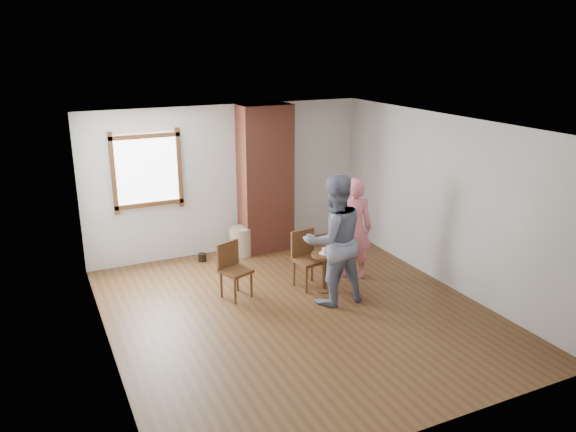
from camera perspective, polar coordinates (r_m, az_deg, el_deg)
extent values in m
plane|color=brown|center=(7.95, 0.94, -9.73)|extent=(5.50, 5.50, 0.00)
cube|color=silver|center=(9.89, -6.09, 3.71)|extent=(5.00, 0.04, 2.60)
cube|color=silver|center=(6.78, -18.35, -3.57)|extent=(0.04, 5.50, 2.60)
cube|color=silver|center=(8.80, 15.76, 1.41)|extent=(0.04, 5.50, 2.60)
cube|color=white|center=(7.15, 1.05, 9.16)|extent=(5.00, 5.50, 0.04)
cube|color=brown|center=(9.43, -14.13, 4.48)|extent=(1.14, 0.06, 1.34)
cube|color=white|center=(9.45, -14.15, 4.50)|extent=(1.00, 0.02, 1.20)
cube|color=#964A35|center=(9.88, -2.31, 3.77)|extent=(0.90, 0.50, 2.60)
cylinder|color=tan|center=(9.90, -4.81, -2.57)|extent=(0.41, 0.41, 0.51)
cylinder|color=black|center=(9.76, -8.70, -4.18)|extent=(0.16, 0.16, 0.14)
cube|color=brown|center=(8.24, -5.31, -5.61)|extent=(0.50, 0.50, 0.05)
cylinder|color=brown|center=(8.13, -5.39, -7.56)|extent=(0.04, 0.04, 0.41)
cylinder|color=brown|center=(8.31, -3.74, -6.93)|extent=(0.04, 0.04, 0.41)
cylinder|color=brown|center=(8.35, -6.79, -6.90)|extent=(0.04, 0.04, 0.41)
cylinder|color=brown|center=(8.53, -5.15, -6.31)|extent=(0.04, 0.04, 0.41)
cube|color=brown|center=(8.29, -6.13, -3.96)|extent=(0.37, 0.17, 0.41)
cube|color=brown|center=(8.54, 2.18, -4.52)|extent=(0.46, 0.46, 0.05)
cylinder|color=brown|center=(8.41, 1.88, -6.49)|extent=(0.04, 0.04, 0.44)
cylinder|color=brown|center=(8.59, 3.70, -5.99)|extent=(0.04, 0.04, 0.44)
cylinder|color=brown|center=(8.67, 0.63, -5.75)|extent=(0.04, 0.04, 0.44)
cylinder|color=brown|center=(8.84, 2.43, -5.29)|extent=(0.04, 0.04, 0.44)
cube|color=brown|center=(8.61, 1.49, -2.79)|extent=(0.41, 0.09, 0.44)
cylinder|color=brown|center=(8.39, 3.75, -3.93)|extent=(0.40, 0.40, 0.04)
cylinder|color=brown|center=(8.50, 3.71, -5.75)|extent=(0.06, 0.06, 0.54)
cylinder|color=brown|center=(8.61, 3.68, -7.43)|extent=(0.28, 0.28, 0.03)
cylinder|color=white|center=(8.38, 3.75, -3.77)|extent=(0.18, 0.18, 0.01)
cube|color=silver|center=(8.37, 3.82, -3.55)|extent=(0.08, 0.07, 0.06)
imported|color=#131434|center=(7.91, 4.67, -2.45)|extent=(0.93, 0.72, 1.89)
imported|color=pink|center=(8.82, 6.62, -1.26)|extent=(0.71, 0.64, 1.64)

